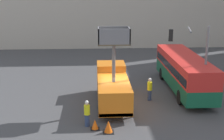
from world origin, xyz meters
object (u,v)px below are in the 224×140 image
city_bus (184,70)px  traffic_cone_mid_road (95,125)px  traffic_light_pole (193,52)px  road_worker_near_truck (87,113)px  road_worker_directing (150,89)px  traffic_cone_far_side (108,127)px  utility_truck (113,85)px

city_bus → traffic_cone_mid_road: 10.66m
traffic_light_pole → road_worker_near_truck: traffic_light_pole is taller
city_bus → traffic_cone_mid_road: city_bus is taller
city_bus → road_worker_directing: city_bus is taller
traffic_light_pole → road_worker_directing: traffic_light_pole is taller
traffic_light_pole → road_worker_near_truck: bearing=-153.9°
traffic_cone_far_side → traffic_cone_mid_road: bearing=148.8°
road_worker_near_truck → traffic_cone_mid_road: road_worker_near_truck is taller
city_bus → traffic_cone_mid_road: bearing=135.0°
city_bus → traffic_light_pole: traffic_light_pole is taller
road_worker_directing → traffic_cone_far_side: size_ratio=2.39×
road_worker_near_truck → road_worker_directing: (4.88, 4.46, 0.04)m
road_worker_directing → road_worker_near_truck: bearing=-43.6°
utility_truck → traffic_light_pole: 6.61m
utility_truck → traffic_cone_far_side: (-0.56, -4.85, -1.14)m
traffic_light_pole → traffic_cone_mid_road: traffic_light_pole is taller
city_bus → traffic_cone_far_side: 10.43m
traffic_cone_mid_road → traffic_cone_far_side: bearing=-31.2°
road_worker_near_truck → traffic_cone_far_side: road_worker_near_truck is taller
utility_truck → traffic_cone_far_side: utility_truck is taller
utility_truck → road_worker_directing: bearing=11.4°
road_worker_directing → utility_truck: bearing=-74.6°
road_worker_near_truck → road_worker_directing: road_worker_directing is taller
road_worker_directing → traffic_cone_mid_road: road_worker_directing is taller
utility_truck → city_bus: bearing=24.3°
road_worker_near_truck → traffic_cone_far_side: (1.34, -1.00, -0.52)m
city_bus → traffic_cone_mid_road: (-7.71, -7.20, -1.52)m
city_bus → traffic_cone_far_side: (-6.88, -7.71, -1.46)m
traffic_cone_far_side → road_worker_near_truck: bearing=143.3°
road_worker_directing → traffic_cone_mid_road: size_ratio=2.83×
traffic_light_pole → city_bus: bearing=85.9°
traffic_light_pole → road_worker_directing: size_ratio=3.24×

